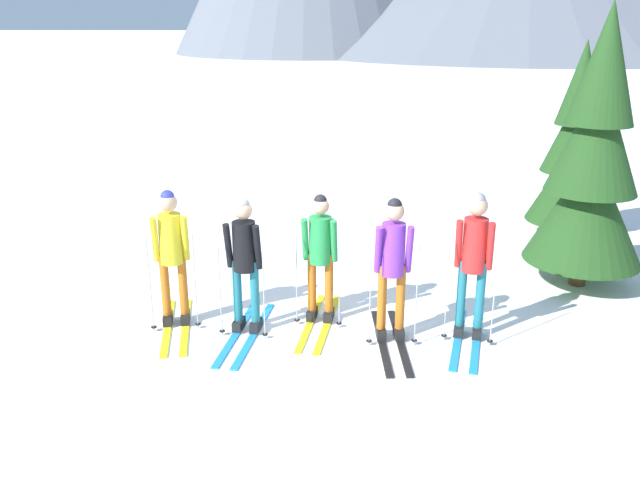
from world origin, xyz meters
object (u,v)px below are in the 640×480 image
object	(u,v)px
pine_tree_mid	(593,163)
skier_in_green	(321,251)
skier_in_purple	(392,261)
skier_in_yellow	(172,250)
skier_in_red	(473,259)
pine_tree_near	(574,151)
skier_in_black	(245,261)

from	to	relation	value
pine_tree_mid	skier_in_green	bearing A→B (deg)	-160.44
skier_in_green	skier_in_purple	distance (m)	0.99
skier_in_yellow	pine_tree_mid	distance (m)	5.80
skier_in_purple	skier_in_red	size ratio (longest dim) A/B	0.97
skier_in_red	pine_tree_mid	bearing A→B (deg)	42.43
pine_tree_mid	pine_tree_near	bearing A→B (deg)	77.28
skier_in_purple	skier_in_green	bearing A→B (deg)	150.65
skier_in_red	pine_tree_near	size ratio (longest dim) A/B	0.54
skier_in_green	pine_tree_mid	distance (m)	4.04
skier_in_black	pine_tree_mid	size ratio (longest dim) A/B	0.46
skier_in_yellow	skier_in_black	size ratio (longest dim) A/B	0.97
skier_in_black	skier_in_red	distance (m)	2.72
skier_in_purple	pine_tree_mid	distance (m)	3.47
skier_in_yellow	skier_in_red	world-z (taller)	skier_in_red
pine_tree_mid	skier_in_black	bearing A→B (deg)	-160.03
skier_in_red	skier_in_yellow	bearing A→B (deg)	176.12
skier_in_black	skier_in_red	size ratio (longest dim) A/B	0.99
skier_in_black	pine_tree_near	bearing A→B (deg)	36.91
skier_in_black	skier_in_green	world-z (taller)	skier_in_black
skier_in_yellow	skier_in_green	xyz separation A→B (m)	(1.83, 0.17, -0.06)
pine_tree_near	pine_tree_mid	world-z (taller)	pine_tree_mid
skier_in_purple	pine_tree_near	xyz separation A→B (m)	(3.35, 3.96, 0.55)
pine_tree_near	pine_tree_mid	bearing A→B (deg)	-102.72
skier_in_purple	pine_tree_near	bearing A→B (deg)	49.83
skier_in_black	pine_tree_mid	xyz separation A→B (m)	(4.62, 1.68, 0.87)
skier_in_yellow	skier_in_green	world-z (taller)	skier_in_yellow
skier_in_yellow	pine_tree_mid	size ratio (longest dim) A/B	0.45
skier_in_green	skier_in_red	distance (m)	1.86
skier_in_black	pine_tree_mid	bearing A→B (deg)	19.97
pine_tree_near	pine_tree_mid	xyz separation A→B (m)	(-0.49, -2.16, 0.25)
skier_in_purple	skier_in_red	xyz separation A→B (m)	(0.96, 0.07, 0.01)
skier_in_yellow	skier_in_black	world-z (taller)	skier_in_yellow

